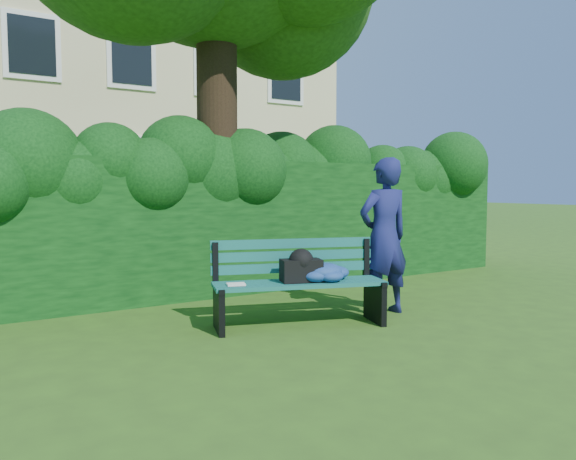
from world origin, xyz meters
TOP-DOWN VIEW (x-y plane):
  - ground at (0.00, 0.00)m, footprint 80.00×80.00m
  - apartment_building at (-0.00, 13.99)m, footprint 16.00×8.08m
  - hedge at (0.00, 2.20)m, footprint 10.00×1.00m
  - park_bench at (-0.22, -0.06)m, footprint 1.85×1.09m
  - man_reading at (0.85, -0.09)m, footprint 0.68×0.48m

SIDE VIEW (x-z plane):
  - ground at x=0.00m, z-range 0.00..0.00m
  - park_bench at x=-0.22m, z-range 0.05..0.94m
  - man_reading at x=0.85m, z-range 0.00..1.78m
  - hedge at x=0.00m, z-range 0.00..1.80m
  - apartment_building at x=0.00m, z-range 0.00..12.00m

